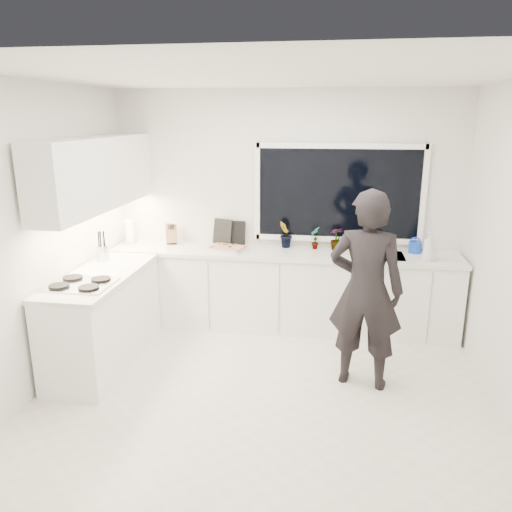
# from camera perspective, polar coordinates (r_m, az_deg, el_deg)

# --- Properties ---
(floor) EXTENTS (4.00, 3.50, 0.02)m
(floor) POSITION_cam_1_polar(r_m,az_deg,el_deg) (4.69, 0.98, -15.21)
(floor) COLOR beige
(floor) RESTS_ON ground
(wall_back) EXTENTS (4.00, 0.02, 2.70)m
(wall_back) POSITION_cam_1_polar(r_m,az_deg,el_deg) (5.86, 3.42, 5.40)
(wall_back) COLOR white
(wall_back) RESTS_ON ground
(wall_left) EXTENTS (0.02, 3.50, 2.70)m
(wall_left) POSITION_cam_1_polar(r_m,az_deg,el_deg) (4.85, -23.21, 1.93)
(wall_left) COLOR white
(wall_left) RESTS_ON ground
(ceiling) EXTENTS (4.00, 3.50, 0.02)m
(ceiling) POSITION_cam_1_polar(r_m,az_deg,el_deg) (4.03, 1.17, 20.14)
(ceiling) COLOR white
(ceiling) RESTS_ON wall_back
(window) EXTENTS (1.80, 0.02, 1.00)m
(window) POSITION_cam_1_polar(r_m,az_deg,el_deg) (5.77, 9.40, 7.06)
(window) COLOR black
(window) RESTS_ON wall_back
(base_cabinets_back) EXTENTS (3.92, 0.58, 0.88)m
(base_cabinets_back) POSITION_cam_1_polar(r_m,az_deg,el_deg) (5.80, 2.98, -4.03)
(base_cabinets_back) COLOR white
(base_cabinets_back) RESTS_ON floor
(base_cabinets_left) EXTENTS (0.58, 1.60, 0.88)m
(base_cabinets_left) POSITION_cam_1_polar(r_m,az_deg,el_deg) (5.25, -16.96, -6.93)
(base_cabinets_left) COLOR white
(base_cabinets_left) RESTS_ON floor
(countertop_back) EXTENTS (3.94, 0.62, 0.04)m
(countertop_back) POSITION_cam_1_polar(r_m,az_deg,el_deg) (5.65, 3.03, 0.33)
(countertop_back) COLOR silver
(countertop_back) RESTS_ON base_cabinets_back
(countertop_left) EXTENTS (0.62, 1.60, 0.04)m
(countertop_left) POSITION_cam_1_polar(r_m,az_deg,el_deg) (5.09, -17.37, -2.14)
(countertop_left) COLOR silver
(countertop_left) RESTS_ON base_cabinets_left
(upper_cabinets) EXTENTS (0.34, 2.10, 0.70)m
(upper_cabinets) POSITION_cam_1_polar(r_m,az_deg,el_deg) (5.26, -17.74, 9.00)
(upper_cabinets) COLOR white
(upper_cabinets) RESTS_ON wall_left
(sink) EXTENTS (0.58, 0.42, 0.14)m
(sink) POSITION_cam_1_polar(r_m,az_deg,el_deg) (5.67, 13.65, -0.38)
(sink) COLOR silver
(sink) RESTS_ON countertop_back
(faucet) EXTENTS (0.03, 0.03, 0.22)m
(faucet) POSITION_cam_1_polar(r_m,az_deg,el_deg) (5.82, 13.61, 1.67)
(faucet) COLOR silver
(faucet) RESTS_ON countertop_back
(stovetop) EXTENTS (0.56, 0.48, 0.03)m
(stovetop) POSITION_cam_1_polar(r_m,az_deg,el_deg) (4.80, -19.42, -2.98)
(stovetop) COLOR black
(stovetop) RESTS_ON countertop_left
(person) EXTENTS (0.73, 0.55, 1.82)m
(person) POSITION_cam_1_polar(r_m,az_deg,el_deg) (4.53, 12.42, -3.86)
(person) COLOR black
(person) RESTS_ON floor
(pizza_tray) EXTENTS (0.47, 0.40, 0.03)m
(pizza_tray) POSITION_cam_1_polar(r_m,az_deg,el_deg) (5.72, -3.36, 0.88)
(pizza_tray) COLOR silver
(pizza_tray) RESTS_ON countertop_back
(pizza) EXTENTS (0.43, 0.35, 0.01)m
(pizza) POSITION_cam_1_polar(r_m,az_deg,el_deg) (5.72, -3.36, 1.04)
(pizza) COLOR #B2171C
(pizza) RESTS_ON pizza_tray
(watering_can) EXTENTS (0.14, 0.14, 0.13)m
(watering_can) POSITION_cam_1_polar(r_m,az_deg,el_deg) (5.84, 17.72, 0.97)
(watering_can) COLOR #143FBB
(watering_can) RESTS_ON countertop_back
(paper_towel_roll) EXTENTS (0.13, 0.13, 0.26)m
(paper_towel_roll) POSITION_cam_1_polar(r_m,az_deg,el_deg) (6.18, -14.18, 2.63)
(paper_towel_roll) COLOR white
(paper_towel_roll) RESTS_ON countertop_back
(knife_block) EXTENTS (0.16, 0.14, 0.22)m
(knife_block) POSITION_cam_1_polar(r_m,az_deg,el_deg) (6.04, -9.66, 2.41)
(knife_block) COLOR #996047
(knife_block) RESTS_ON countertop_back
(utensil_crock) EXTENTS (0.16, 0.16, 0.16)m
(utensil_crock) POSITION_cam_1_polar(r_m,az_deg,el_deg) (5.53, -17.12, 0.36)
(utensil_crock) COLOR #BDBCC1
(utensil_crock) RESTS_ON countertop_left
(picture_frame_large) EXTENTS (0.22, 0.03, 0.28)m
(picture_frame_large) POSITION_cam_1_polar(r_m,az_deg,el_deg) (5.94, -2.29, 2.68)
(picture_frame_large) COLOR black
(picture_frame_large) RESTS_ON countertop_back
(picture_frame_small) EXTENTS (0.24, 0.11, 0.30)m
(picture_frame_small) POSITION_cam_1_polar(r_m,az_deg,el_deg) (5.97, -3.83, 2.83)
(picture_frame_small) COLOR black
(picture_frame_small) RESTS_ON countertop_back
(herb_plants) EXTENTS (0.75, 0.20, 0.32)m
(herb_plants) POSITION_cam_1_polar(r_m,az_deg,el_deg) (5.76, 5.99, 2.22)
(herb_plants) COLOR #26662D
(herb_plants) RESTS_ON countertop_back
(soap_bottles) EXTENTS (0.16, 0.15, 0.31)m
(soap_bottles) POSITION_cam_1_polar(r_m,az_deg,el_deg) (5.55, 19.19, 0.88)
(soap_bottles) COLOR #D8BF66
(soap_bottles) RESTS_ON countertop_back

